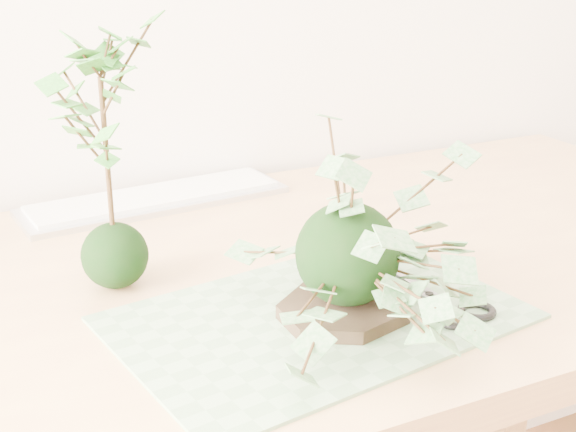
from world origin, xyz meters
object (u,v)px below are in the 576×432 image
(desk, at_px, (240,336))
(ivy_kokedama, at_px, (349,207))
(keyboard, at_px, (155,199))
(maple_kokedama, at_px, (102,94))

(desk, distance_m, ivy_kokedama, 0.27)
(keyboard, bearing_deg, maple_kokedama, -120.84)
(desk, relative_size, keyboard, 3.89)
(desk, height_order, ivy_kokedama, ivy_kokedama)
(maple_kokedama, relative_size, keyboard, 0.79)
(ivy_kokedama, xyz_separation_m, keyboard, (-0.08, 0.45, -0.12))
(desk, distance_m, maple_kokedama, 0.35)
(ivy_kokedama, relative_size, maple_kokedama, 1.08)
(maple_kokedama, distance_m, keyboard, 0.36)
(maple_kokedama, bearing_deg, ivy_kokedama, -42.59)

